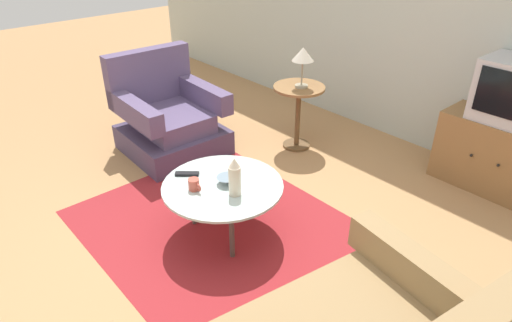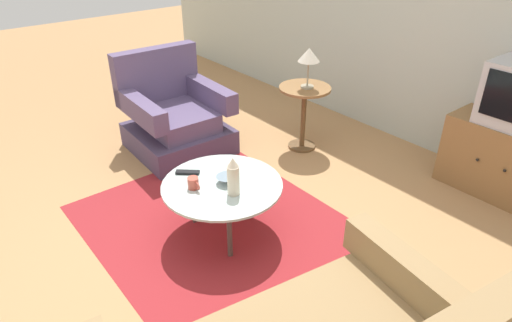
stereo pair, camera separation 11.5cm
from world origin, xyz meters
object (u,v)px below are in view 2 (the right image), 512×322
at_px(tv_stand, 503,160).
at_px(table_lamp, 309,57).
at_px(coffee_table, 222,187).
at_px(bowl, 227,179).
at_px(armchair, 174,118).
at_px(tv_remote_dark, 188,172).
at_px(side_table, 304,105).
at_px(vase, 233,177).
at_px(mug, 193,183).

bearing_deg(tv_stand, table_lamp, -156.36).
xyz_separation_m(coffee_table, tv_stand, (1.01, 2.10, -0.08)).
distance_m(tv_stand, bowl, 2.29).
bearing_deg(bowl, table_lamp, 113.57).
height_order(coffee_table, tv_stand, tv_stand).
xyz_separation_m(armchair, table_lamp, (0.83, 0.98, 0.62)).
relative_size(bowl, tv_remote_dark, 0.95).
distance_m(armchair, side_table, 1.28).
relative_size(armchair, vase, 3.38).
bearing_deg(mug, table_lamp, 107.81).
height_order(armchair, tv_stand, armchair).
bearing_deg(vase, tv_stand, 67.92).
bearing_deg(tv_stand, mug, -115.36).
bearing_deg(tv_remote_dark, side_table, 55.01).
bearing_deg(vase, side_table, 118.40).
bearing_deg(side_table, tv_stand, 23.29).
bearing_deg(armchair, tv_remote_dark, 67.11).
bearing_deg(tv_remote_dark, table_lamp, 54.05).
bearing_deg(tv_stand, tv_remote_dark, -119.99).
bearing_deg(coffee_table, bowl, 72.25).
distance_m(tv_stand, mug, 2.53).
height_order(coffee_table, bowl, bowl).
bearing_deg(bowl, coffee_table, -107.75).
relative_size(table_lamp, mug, 3.12).
bearing_deg(vase, armchair, 164.52).
relative_size(side_table, tv_stand, 0.71).
height_order(armchair, coffee_table, armchair).
height_order(tv_stand, tv_remote_dark, tv_stand).
xyz_separation_m(side_table, bowl, (0.62, -1.37, -0.01)).
relative_size(coffee_table, mug, 7.09).
height_order(side_table, tv_stand, side_table).
xyz_separation_m(armchair, mug, (1.34, -0.61, 0.15)).
bearing_deg(tv_remote_dark, tv_stand, 12.33).
bearing_deg(side_table, table_lamp, -0.14).
xyz_separation_m(tv_stand, bowl, (-1.00, -2.06, 0.14)).
bearing_deg(coffee_table, mug, -112.22).
distance_m(table_lamp, mug, 1.73).
xyz_separation_m(armchair, tv_stand, (2.43, 1.67, -0.00)).
height_order(mug, tv_remote_dark, mug).
xyz_separation_m(tv_stand, table_lamp, (-1.59, -0.70, 0.63)).
height_order(armchair, bowl, armchair).
distance_m(tv_stand, table_lamp, 1.85).
relative_size(coffee_table, vase, 3.07).
relative_size(armchair, coffee_table, 1.10).
height_order(table_lamp, tv_remote_dark, table_lamp).
bearing_deg(tv_stand, side_table, -156.71).
xyz_separation_m(vase, tv_remote_dark, (-0.42, -0.10, -0.12)).
distance_m(coffee_table, vase, 0.22).
xyz_separation_m(mug, bowl, (0.09, 0.22, -0.01)).
relative_size(coffee_table, table_lamp, 2.27).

